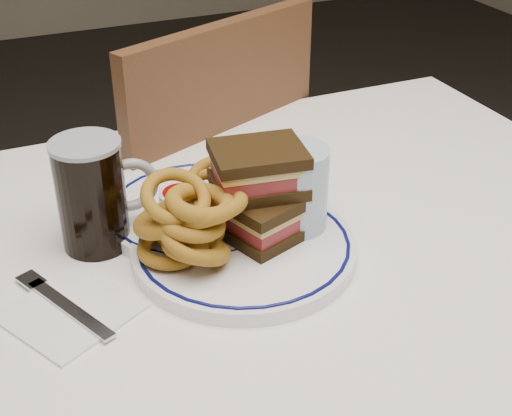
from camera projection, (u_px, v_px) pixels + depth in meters
name	position (u px, v px, depth m)	size (l,w,h in m)	color
dining_table	(228.00, 315.00, 0.99)	(1.27, 0.87, 0.75)	white
chair_far	(186.00, 216.00, 1.47)	(0.57, 0.57, 0.94)	#432815
main_plate	(244.00, 247.00, 0.93)	(0.29, 0.29, 0.02)	white
reuben_sandwich	(264.00, 192.00, 0.92)	(0.14, 0.13, 0.12)	black
onion_rings_main	(189.00, 223.00, 0.87)	(0.15, 0.13, 0.12)	brown
ketchup_ramekin	(181.00, 202.00, 0.97)	(0.06, 0.06, 0.04)	silver
beer_mug	(94.00, 193.00, 0.92)	(0.14, 0.09, 0.15)	black
water_glass	(296.00, 194.00, 0.94)	(0.08, 0.08, 0.13)	#ABC7DD
far_plate	(200.00, 210.00, 1.01)	(0.27, 0.27, 0.02)	white
onion_rings_far	(204.00, 190.00, 1.00)	(0.10, 0.12, 0.08)	brown
napkin_fork	(69.00, 310.00, 0.83)	(0.18, 0.18, 0.01)	white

